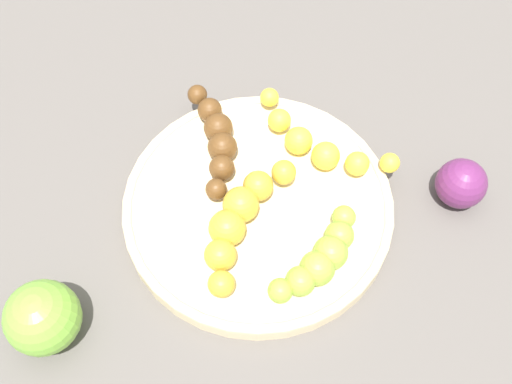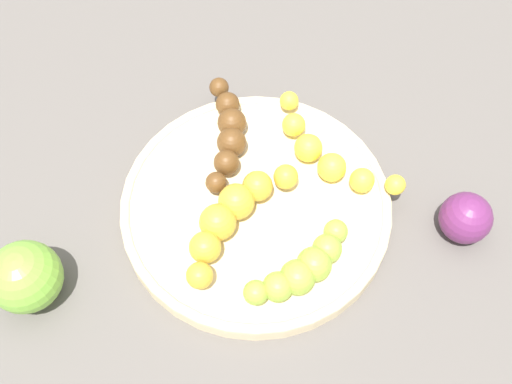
% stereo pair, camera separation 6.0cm
% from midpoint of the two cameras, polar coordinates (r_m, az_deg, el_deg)
% --- Properties ---
extents(ground_plane, '(2.40, 2.40, 0.00)m').
position_cam_midpoint_polar(ground_plane, '(0.63, 2.71, -2.02)').
color(ground_plane, '#56514C').
extents(fruit_bowl, '(0.28, 0.28, 0.02)m').
position_cam_midpoint_polar(fruit_bowl, '(0.62, 2.75, -1.46)').
color(fruit_bowl, beige).
rests_on(fruit_bowl, ground_plane).
extents(banana_spotted, '(0.15, 0.09, 0.04)m').
position_cam_midpoint_polar(banana_spotted, '(0.58, 0.65, -2.43)').
color(banana_spotted, gold).
rests_on(banana_spotted, fruit_bowl).
extents(banana_green, '(0.10, 0.09, 0.03)m').
position_cam_midpoint_polar(banana_green, '(0.57, 7.50, -7.34)').
color(banana_green, '#8CAD38').
rests_on(banana_green, fruit_bowl).
extents(banana_yellow, '(0.11, 0.14, 0.03)m').
position_cam_midpoint_polar(banana_yellow, '(0.64, 9.24, 3.45)').
color(banana_yellow, yellow).
rests_on(banana_yellow, fruit_bowl).
extents(banana_overripe, '(0.14, 0.06, 0.03)m').
position_cam_midpoint_polar(banana_overripe, '(0.64, -0.01, 5.41)').
color(banana_overripe, '#593819').
rests_on(banana_overripe, fruit_bowl).
extents(apple_green, '(0.07, 0.07, 0.07)m').
position_cam_midpoint_polar(apple_green, '(0.59, -18.14, -7.83)').
color(apple_green, '#72B238').
rests_on(apple_green, ground_plane).
extents(plum_purple, '(0.05, 0.05, 0.05)m').
position_cam_midpoint_polar(plum_purple, '(0.64, 21.63, -2.50)').
color(plum_purple, '#662659').
rests_on(plum_purple, ground_plane).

